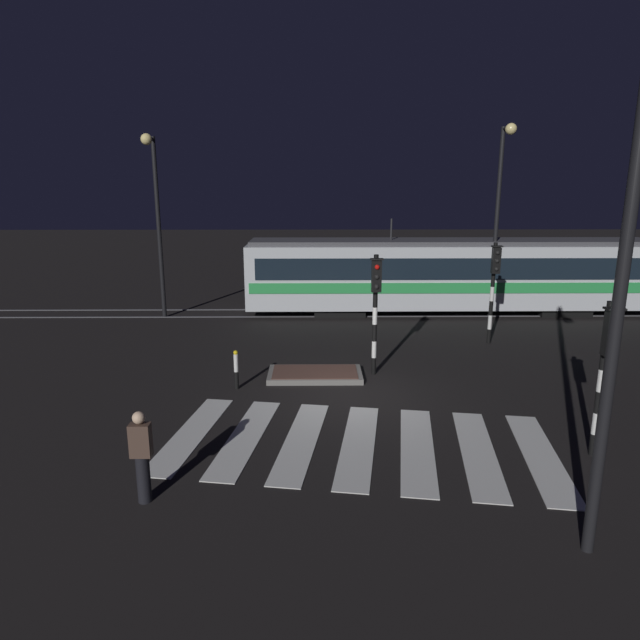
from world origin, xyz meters
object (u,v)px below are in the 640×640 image
at_px(traffic_light_corner_near_right, 606,357).
at_px(traffic_light_median_centre, 376,297).
at_px(tram, 451,274).
at_px(bollard_island_edge, 236,370).
at_px(street_lamp_trackside_left, 156,206).
at_px(pedestrian_waiting_at_kerb, 142,456).
at_px(traffic_light_corner_far_right, 494,278).
at_px(street_lamp_near_kerb, 639,228).
at_px(street_lamp_trackside_right, 500,200).

relative_size(traffic_light_corner_near_right, traffic_light_median_centre, 0.91).
bearing_deg(tram, bollard_island_edge, -130.86).
height_order(traffic_light_median_centre, street_lamp_trackside_left, street_lamp_trackside_left).
xyz_separation_m(tram, pedestrian_waiting_at_kerb, (-9.03, -15.08, -0.88)).
distance_m(traffic_light_corner_far_right, street_lamp_trackside_left, 13.56).
bearing_deg(traffic_light_corner_far_right, traffic_light_median_centre, -143.47).
distance_m(traffic_light_corner_far_right, tram, 5.03).
bearing_deg(pedestrian_waiting_at_kerb, traffic_light_corner_far_right, 47.33).
bearing_deg(street_lamp_near_kerb, traffic_light_corner_far_right, 80.02).
height_order(traffic_light_median_centre, pedestrian_waiting_at_kerb, traffic_light_median_centre).
relative_size(street_lamp_near_kerb, bollard_island_edge, 7.11).
relative_size(traffic_light_corner_near_right, tram, 0.18).
bearing_deg(street_lamp_trackside_right, street_lamp_near_kerb, -102.21).
bearing_deg(traffic_light_corner_near_right, street_lamp_near_kerb, -116.35).
relative_size(street_lamp_trackside_left, pedestrian_waiting_at_kerb, 4.37).
xyz_separation_m(street_lamp_trackside_left, pedestrian_waiting_at_kerb, (3.41, -14.16, -3.84)).
xyz_separation_m(traffic_light_median_centre, street_lamp_trackside_right, (5.85, 7.40, 2.56)).
distance_m(traffic_light_corner_near_right, traffic_light_corner_far_right, 8.54).
distance_m(traffic_light_corner_near_right, street_lamp_near_kerb, 4.57).
bearing_deg(traffic_light_corner_far_right, tram, 93.11).
height_order(traffic_light_corner_far_right, tram, tram).
bearing_deg(tram, street_lamp_trackside_left, -175.79).
distance_m(street_lamp_near_kerb, tram, 17.15).
bearing_deg(bollard_island_edge, street_lamp_near_kerb, -49.01).
xyz_separation_m(street_lamp_trackside_left, tram, (12.45, 0.92, -2.96)).
height_order(tram, bollard_island_edge, tram).
distance_m(traffic_light_corner_near_right, bollard_island_edge, 9.09).
height_order(traffic_light_median_centre, tram, tram).
height_order(street_lamp_near_kerb, pedestrian_waiting_at_kerb, street_lamp_near_kerb).
bearing_deg(traffic_light_corner_far_right, street_lamp_trackside_left, 162.27).
height_order(street_lamp_trackside_right, pedestrian_waiting_at_kerb, street_lamp_trackside_right).
height_order(street_lamp_trackside_left, street_lamp_trackside_right, street_lamp_trackside_right).
distance_m(traffic_light_corner_far_right, street_lamp_near_kerb, 12.23).
height_order(traffic_light_corner_near_right, tram, tram).
xyz_separation_m(traffic_light_corner_near_right, street_lamp_trackside_right, (1.82, 12.59, 2.76)).
height_order(street_lamp_near_kerb, bollard_island_edge, street_lamp_near_kerb).
bearing_deg(traffic_light_median_centre, tram, 63.06).
relative_size(traffic_light_corner_far_right, street_lamp_trackside_right, 0.46).
distance_m(traffic_light_median_centre, bollard_island_edge, 4.47).
distance_m(traffic_light_median_centre, pedestrian_waiting_at_kerb, 8.43).
relative_size(traffic_light_median_centre, bollard_island_edge, 3.23).
bearing_deg(street_lamp_near_kerb, traffic_light_corner_near_right, 63.65).
xyz_separation_m(traffic_light_median_centre, pedestrian_waiting_at_kerb, (-4.81, -6.76, -1.49)).
relative_size(street_lamp_trackside_right, pedestrian_waiting_at_kerb, 4.60).
xyz_separation_m(traffic_light_corner_near_right, bollard_island_edge, (-7.97, 4.07, -1.60)).
relative_size(traffic_light_corner_far_right, tram, 0.20).
height_order(traffic_light_median_centre, street_lamp_trackside_right, street_lamp_trackside_right).
relative_size(traffic_light_median_centre, street_lamp_trackside_left, 0.48).
bearing_deg(street_lamp_trackside_left, pedestrian_waiting_at_kerb, -76.45).
height_order(traffic_light_median_centre, bollard_island_edge, traffic_light_median_centre).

